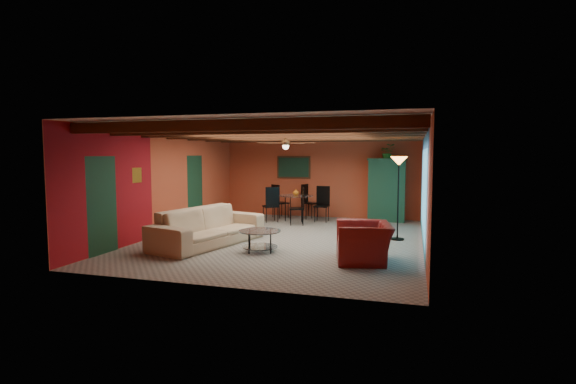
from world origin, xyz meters
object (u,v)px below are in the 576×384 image
(potted_plant, at_px, (388,152))
(sofa, at_px, (209,226))
(dining_table, at_px, (296,203))
(coffee_table, at_px, (260,241))
(armchair, at_px, (364,242))
(vase, at_px, (296,182))
(armoire, at_px, (387,191))
(floor_lamp, at_px, (398,198))

(potted_plant, bearing_deg, sofa, -127.67)
(dining_table, bearing_deg, coffee_table, -84.77)
(coffee_table, relative_size, dining_table, 0.43)
(armchair, relative_size, vase, 5.79)
(sofa, xyz_separation_m, armchair, (3.62, -0.60, -0.04))
(dining_table, xyz_separation_m, armoire, (2.75, 0.72, 0.40))
(coffee_table, relative_size, floor_lamp, 0.44)
(sofa, relative_size, potted_plant, 5.78)
(sofa, xyz_separation_m, dining_table, (0.97, 4.11, 0.13))
(armoire, xyz_separation_m, potted_plant, (0.00, 0.00, 1.20))
(floor_lamp, height_order, potted_plant, potted_plant)
(armchair, distance_m, floor_lamp, 2.56)
(coffee_table, xyz_separation_m, vase, (-0.41, 4.44, 0.98))
(armoire, bearing_deg, floor_lamp, -77.27)
(potted_plant, xyz_separation_m, vase, (-2.75, -0.72, -0.94))
(armchair, height_order, coffee_table, armchair)
(coffee_table, distance_m, vase, 4.56)
(dining_table, bearing_deg, armoire, 14.61)
(sofa, xyz_separation_m, vase, (0.97, 4.11, 0.78))
(sofa, xyz_separation_m, floor_lamp, (4.17, 1.82, 0.60))
(coffee_table, distance_m, floor_lamp, 3.62)
(floor_lamp, height_order, vase, floor_lamp)
(armoire, height_order, floor_lamp, floor_lamp)
(floor_lamp, bearing_deg, sofa, -156.44)
(sofa, distance_m, armchair, 3.67)
(floor_lamp, bearing_deg, armoire, 98.52)
(coffee_table, bearing_deg, vase, 95.23)
(dining_table, bearing_deg, armchair, -60.60)
(dining_table, height_order, armoire, armoire)
(dining_table, relative_size, potted_plant, 4.23)
(dining_table, xyz_separation_m, potted_plant, (2.75, 0.72, 1.60))
(armchair, distance_m, potted_plant, 5.71)
(armoire, bearing_deg, dining_table, -161.18)
(sofa, bearing_deg, armchair, -84.65)
(dining_table, height_order, potted_plant, potted_plant)
(armoire, relative_size, floor_lamp, 0.93)
(dining_table, bearing_deg, potted_plant, 14.61)
(armoire, height_order, vase, armoire)
(coffee_table, bearing_deg, sofa, 166.49)
(sofa, distance_m, dining_table, 4.22)
(coffee_table, bearing_deg, potted_plant, 65.53)
(floor_lamp, distance_m, vase, 3.94)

